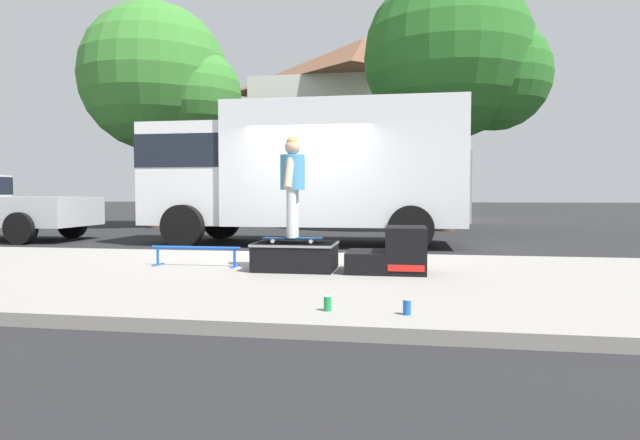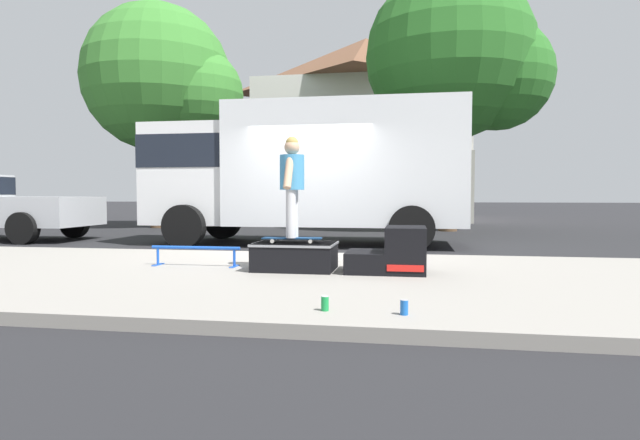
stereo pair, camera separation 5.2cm
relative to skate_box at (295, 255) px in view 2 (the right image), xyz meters
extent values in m
plane|color=black|center=(-0.50, 2.63, -0.31)|extent=(140.00, 140.00, 0.00)
cube|color=gray|center=(-0.50, -0.37, -0.25)|extent=(50.00, 5.00, 0.12)
cube|color=black|center=(0.00, 0.00, -0.01)|extent=(1.04, 0.74, 0.36)
cube|color=gray|center=(0.00, 0.00, 0.15)|extent=(1.06, 0.76, 0.03)
cube|color=black|center=(0.93, 0.00, -0.06)|extent=(0.50, 0.75, 0.26)
cube|color=black|center=(1.43, 0.00, 0.10)|extent=(0.50, 0.75, 0.58)
cube|color=red|center=(1.43, -0.38, -0.09)|extent=(0.44, 0.01, 0.08)
cylinder|color=blue|center=(-1.44, 0.14, 0.06)|extent=(1.28, 0.04, 0.04)
cylinder|color=blue|center=(-2.00, 0.14, -0.07)|extent=(0.04, 0.04, 0.25)
cube|color=blue|center=(-2.00, 0.14, -0.19)|extent=(0.06, 0.28, 0.01)
cylinder|color=blue|center=(-0.88, 0.14, -0.07)|extent=(0.04, 0.04, 0.25)
cube|color=blue|center=(-0.88, 0.14, -0.19)|extent=(0.06, 0.28, 0.01)
cube|color=navy|center=(-0.04, 0.01, 0.23)|extent=(0.79, 0.26, 0.02)
cylinder|color=silver|center=(0.20, 0.12, 0.19)|extent=(0.05, 0.03, 0.05)
cylinder|color=silver|center=(0.21, -0.06, 0.19)|extent=(0.05, 0.03, 0.05)
cylinder|color=silver|center=(-0.30, 0.08, 0.19)|extent=(0.05, 0.03, 0.05)
cylinder|color=silver|center=(-0.28, -0.10, 0.19)|extent=(0.05, 0.03, 0.05)
cylinder|color=silver|center=(-0.04, 0.09, 0.55)|extent=(0.13, 0.13, 0.63)
cylinder|color=silver|center=(-0.04, -0.07, 0.55)|extent=(0.13, 0.13, 0.63)
cylinder|color=#3F8CBF|center=(-0.04, 0.01, 1.09)|extent=(0.32, 0.32, 0.45)
cylinder|color=tan|center=(-0.04, 0.21, 1.07)|extent=(0.10, 0.28, 0.43)
cylinder|color=tan|center=(-0.04, -0.19, 1.07)|extent=(0.10, 0.28, 0.43)
sphere|color=tan|center=(-0.04, 0.01, 1.41)|extent=(0.20, 0.20, 0.20)
sphere|color=tan|center=(-0.04, 0.01, 1.47)|extent=(0.16, 0.16, 0.16)
cylinder|color=#1959B2|center=(1.44, -2.42, -0.13)|extent=(0.07, 0.07, 0.12)
cylinder|color=silver|center=(1.44, -2.42, -0.07)|extent=(0.06, 0.06, 0.00)
cylinder|color=#198C3F|center=(0.78, -2.37, -0.13)|extent=(0.07, 0.07, 0.12)
cylinder|color=silver|center=(0.78, -2.37, -0.07)|extent=(0.06, 0.06, 0.00)
cube|color=silver|center=(0.12, 4.83, 1.44)|extent=(5.00, 2.35, 2.60)
cube|color=white|center=(-3.33, 4.83, 1.24)|extent=(1.90, 2.16, 2.20)
cube|color=black|center=(-3.33, 4.83, 1.72)|extent=(1.92, 2.19, 0.70)
cylinder|color=black|center=(-3.18, 3.65, 0.14)|extent=(0.90, 0.28, 0.90)
cylinder|color=black|center=(-3.18, 6.00, 0.14)|extent=(0.90, 0.28, 0.90)
cylinder|color=black|center=(1.52, 3.65, 0.14)|extent=(0.90, 0.28, 0.90)
cylinder|color=black|center=(1.52, 6.00, 0.14)|extent=(0.90, 0.28, 0.90)
cube|color=#B2B5BA|center=(-7.42, 4.68, 0.40)|extent=(2.60, 1.85, 0.70)
cylinder|color=black|center=(-7.04, 3.75, 0.05)|extent=(0.72, 0.24, 0.72)
cylinder|color=black|center=(-7.04, 5.60, 0.05)|extent=(0.72, 0.24, 0.72)
cylinder|color=brown|center=(2.61, 9.82, 1.51)|extent=(0.56, 0.56, 3.65)
sphere|color=#286623|center=(2.61, 9.82, 4.97)|extent=(5.03, 5.03, 5.03)
sphere|color=#286623|center=(4.00, 9.82, 4.34)|extent=(3.27, 3.27, 3.27)
cylinder|color=brown|center=(-6.83, 9.85, 1.39)|extent=(0.56, 0.56, 3.40)
sphere|color=#387A2D|center=(-6.83, 9.85, 4.66)|extent=(4.83, 4.83, 4.83)
sphere|color=#387A2D|center=(-5.50, 9.85, 4.06)|extent=(3.14, 3.14, 3.14)
cube|color=silver|center=(-0.62, 18.37, 2.69)|extent=(9.00, 7.50, 6.00)
cube|color=#B2ADA3|center=(-0.62, 14.37, 1.09)|extent=(9.00, 0.50, 2.80)
pyramid|color=brown|center=(-0.62, 18.37, 6.89)|extent=(9.54, 7.95, 2.40)
camera|label=1|loc=(1.44, -6.80, 0.79)|focal=29.86mm
camera|label=2|loc=(1.49, -6.79, 0.79)|focal=29.86mm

